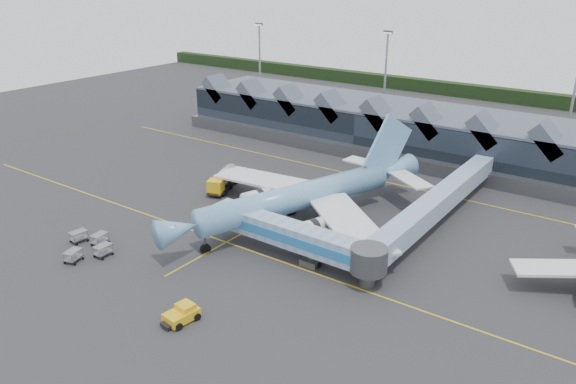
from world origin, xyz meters
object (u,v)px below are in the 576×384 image
Objects in this scene: main_airliner at (305,195)px; jet_bridge at (304,239)px; fuel_truck at (224,179)px; pushback_tug at (182,314)px.

main_airliner reaches higher than jet_bridge.
fuel_truck is 40.88m from pushback_tug.
main_airliner is 1.69× the size of jet_bridge.
pushback_tug is at bearing -64.07° from main_airliner.
main_airliner is 4.55× the size of fuel_truck.
fuel_truck reaches higher than pushback_tug.
jet_bridge is 2.69× the size of fuel_truck.
main_airliner is at bearing 124.02° from jet_bridge.
main_airliner is at bearing -30.92° from fuel_truck.
main_airliner is 30.57m from pushback_tug.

